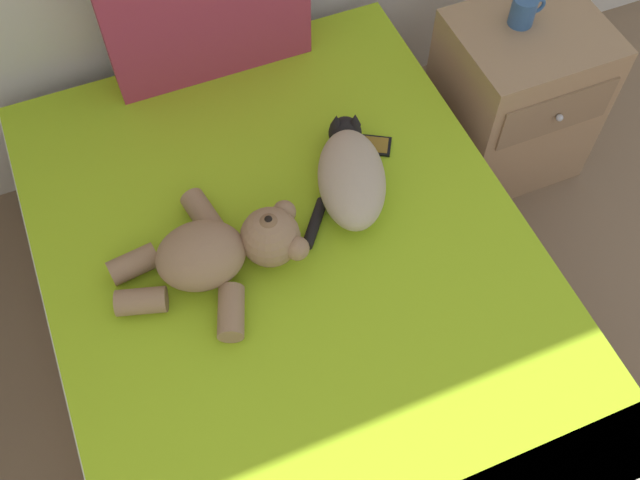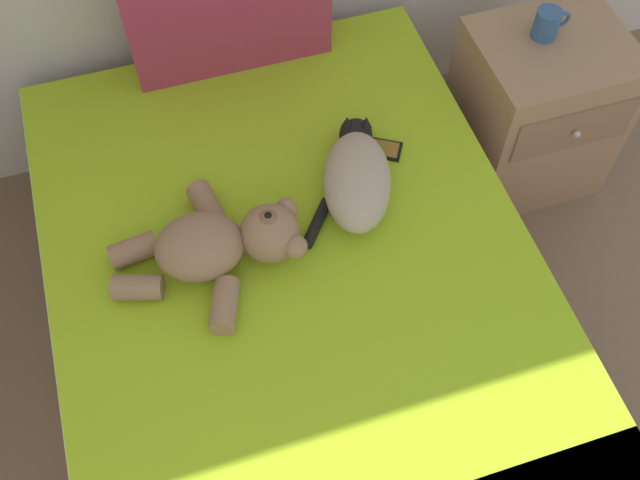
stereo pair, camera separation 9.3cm
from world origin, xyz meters
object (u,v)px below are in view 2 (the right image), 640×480
object	(u,v)px
mug	(547,23)
cell_phone	(377,148)
nightstand	(534,112)
teddy_bear	(220,244)
cat	(357,177)
bed	(300,316)

from	to	relation	value
mug	cell_phone	bearing A→B (deg)	-162.94
nightstand	teddy_bear	bearing A→B (deg)	-162.16
cat	bed	bearing A→B (deg)	-138.46
bed	cat	distance (m)	0.46
teddy_bear	mug	xyz separation A→B (m)	(1.15, 0.43, 0.09)
bed	nightstand	distance (m)	1.11
cat	mug	xyz separation A→B (m)	(0.73, 0.32, 0.09)
bed	cell_phone	size ratio (longest dim) A/B	11.65
cat	teddy_bear	distance (m)	0.43
bed	cat	bearing A→B (deg)	41.54
cell_phone	cat	bearing A→B (deg)	-130.43
teddy_bear	cat	bearing A→B (deg)	14.34
cat	nightstand	size ratio (longest dim) A/B	0.68
cell_phone	mug	world-z (taller)	mug
bed	mug	distance (m)	1.18
cell_phone	nightstand	world-z (taller)	nightstand
teddy_bear	nightstand	bearing A→B (deg)	17.84
bed	teddy_bear	xyz separation A→B (m)	(-0.18, 0.10, 0.33)
teddy_bear	cell_phone	world-z (taller)	teddy_bear
mug	bed	bearing A→B (deg)	-151.21
cat	cell_phone	world-z (taller)	cat
cat	mug	bearing A→B (deg)	23.74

